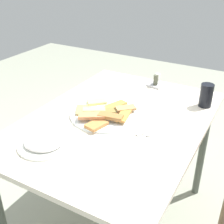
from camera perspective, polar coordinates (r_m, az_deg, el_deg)
name	(u,v)px	position (r m, az deg, el deg)	size (l,w,h in m)	color
ground_plane	(116,223)	(1.86, 0.79, -20.90)	(6.00, 6.00, 0.00)	gray
dining_table	(117,133)	(1.45, 0.95, -4.17)	(1.11, 0.80, 0.72)	silver
pide_platter	(104,114)	(1.42, -1.55, -0.32)	(0.35, 0.34, 0.05)	white
salad_plate_greens	(44,142)	(1.24, -13.09, -5.74)	(0.22, 0.22, 0.04)	white
soda_can	(206,95)	(1.57, 17.93, 3.11)	(0.07, 0.07, 0.12)	black
paper_napkin	(157,129)	(1.33, 8.72, -3.39)	(0.13, 0.13, 0.00)	white
fork	(153,128)	(1.33, 8.02, -3.05)	(0.20, 0.02, 0.01)	silver
spoon	(161,130)	(1.32, 9.46, -3.44)	(0.17, 0.01, 0.01)	silver
condiment_caddy	(156,82)	(1.78, 8.66, 5.76)	(0.11, 0.11, 0.07)	#B2B2B7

